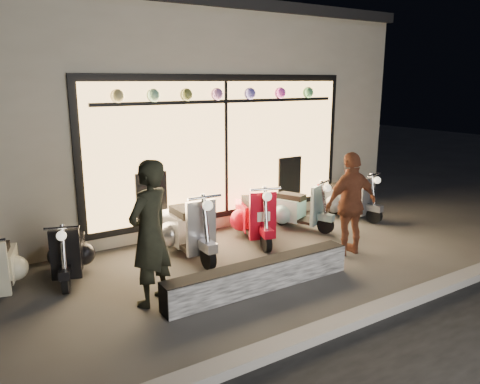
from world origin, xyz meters
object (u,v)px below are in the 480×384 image
at_px(graffiti_barrier, 260,276).
at_px(scooter_red, 254,216).
at_px(scooter_silver, 186,228).
at_px(woman, 351,204).
at_px(man, 150,233).

height_order(graffiti_barrier, scooter_red, scooter_red).
relative_size(scooter_silver, woman, 0.89).
xyz_separation_m(scooter_red, woman, (0.88, -1.49, 0.43)).
height_order(man, woman, man).
distance_m(graffiti_barrier, man, 1.61).
relative_size(graffiti_barrier, scooter_silver, 1.90).
relative_size(man, woman, 1.10).
height_order(scooter_silver, woman, woman).
bearing_deg(woman, scooter_red, -54.61).
xyz_separation_m(scooter_silver, scooter_red, (1.36, 0.04, -0.02)).
distance_m(graffiti_barrier, scooter_red, 2.16).
bearing_deg(scooter_red, scooter_silver, -160.56).
height_order(scooter_silver, scooter_red, scooter_silver).
bearing_deg(graffiti_barrier, scooter_silver, 97.25).
xyz_separation_m(scooter_silver, woman, (2.24, -1.44, 0.41)).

